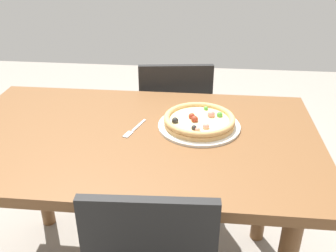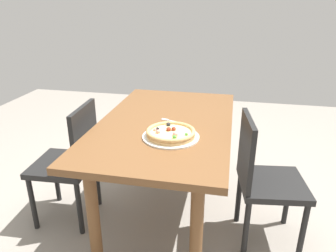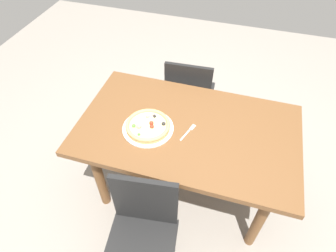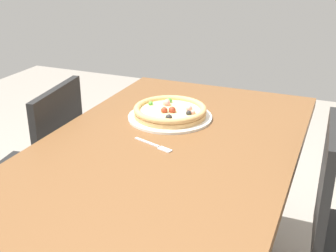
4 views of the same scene
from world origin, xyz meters
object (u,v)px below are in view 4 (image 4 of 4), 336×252
(chair_near, at_px, (40,171))
(plate, at_px, (170,117))
(dining_table, at_px, (166,173))
(pizza, at_px, (170,111))
(fork, at_px, (156,146))

(chair_near, distance_m, plate, 0.65)
(dining_table, xyz_separation_m, pizza, (-0.25, -0.08, 0.13))
(dining_table, bearing_deg, pizza, -161.11)
(chair_near, xyz_separation_m, fork, (0.12, 0.62, 0.29))
(chair_near, bearing_deg, pizza, -82.87)
(plate, bearing_deg, fork, 11.61)
(chair_near, relative_size, fork, 5.38)
(dining_table, height_order, fork, fork)
(dining_table, height_order, pizza, pizza)
(chair_near, relative_size, plate, 2.60)
(chair_near, distance_m, fork, 0.69)
(dining_table, height_order, plate, plate)
(plate, distance_m, pizza, 0.03)
(chair_near, xyz_separation_m, pizza, (-0.15, 0.56, 0.32))
(plate, xyz_separation_m, pizza, (-0.00, 0.00, 0.03))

